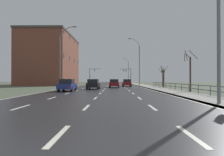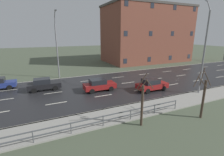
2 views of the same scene
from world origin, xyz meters
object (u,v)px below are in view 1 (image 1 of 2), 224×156
traffic_signal_right (128,73)px  car_near_right (67,85)px  street_lamp_midground (139,63)px  car_near_left (114,83)px  street_lamp_left_bank (61,58)px  car_far_right (127,83)px  traffic_signal_left (92,74)px  street_lamp_distant (128,71)px  brick_building (51,60)px  car_distant (93,84)px  street_lamp_foreground (215,16)px

traffic_signal_right → car_near_right: bearing=-102.6°
street_lamp_midground → car_near_left: (-5.90, -10.90, -4.80)m
street_lamp_left_bank → car_far_right: size_ratio=2.56×
street_lamp_left_bank → traffic_signal_left: 44.13m
street_lamp_distant → car_near_right: street_lamp_distant is taller
brick_building → car_distant: bearing=-60.8°
traffic_signal_right → brick_building: 30.29m
street_lamp_left_bank → car_near_right: 9.68m
traffic_signal_left → car_far_right: size_ratio=1.44×
traffic_signal_right → car_near_right: (-11.38, -51.05, -3.11)m
street_lamp_midground → brick_building: brick_building is taller
traffic_signal_left → car_near_left: traffic_signal_left is taller
street_lamp_left_bank → brick_building: (-9.18, 23.99, 2.00)m
street_lamp_distant → brick_building: brick_building is taller
traffic_signal_right → brick_building: (-23.47, -18.88, 3.19)m
street_lamp_left_bank → traffic_signal_right: (14.28, 42.87, -1.19)m
street_lamp_midground → street_lamp_distant: bearing=89.9°
street_lamp_foreground → car_near_left: bearing=102.7°
street_lamp_foreground → brick_building: brick_building is taller
street_lamp_midground → street_lamp_distant: street_lamp_midground is taller
street_lamp_distant → car_near_left: 48.44m
car_far_right → car_near_right: size_ratio=1.00×
street_lamp_midground → traffic_signal_right: size_ratio=2.00×
street_lamp_midground → street_lamp_left_bank: street_lamp_midground is taller
traffic_signal_right → car_near_left: size_ratio=1.39×
street_lamp_midground → car_far_right: 7.38m
traffic_signal_right → car_distant: 46.42m
street_lamp_foreground → brick_building: 52.07m
street_lamp_foreground → traffic_signal_left: 67.90m
traffic_signal_right → car_near_right: size_ratio=1.40×
street_lamp_distant → traffic_signal_left: street_lamp_distant is taller
car_near_left → car_far_right: same height
street_lamp_left_bank → traffic_signal_right: bearing=71.6°
street_lamp_distant → car_near_left: street_lamp_distant is taller
car_distant → car_far_right: 14.13m
traffic_signal_right → car_far_right: (-2.61, -32.71, -3.11)m
street_lamp_foreground → street_lamp_midground: street_lamp_midground is taller
car_near_left → car_near_right: 13.48m
street_lamp_distant → car_near_right: 61.28m
traffic_signal_left → brick_building: brick_building is taller
street_lamp_midground → car_distant: street_lamp_midground is taller
street_lamp_left_bank → car_near_left: 10.64m
street_lamp_left_bank → car_near_right: bearing=-70.5°
car_near_left → car_distant: bearing=-115.1°
street_lamp_foreground → car_near_left: 27.09m
street_lamp_distant → street_lamp_left_bank: (-14.86, -51.77, -0.02)m
street_lamp_midground → street_lamp_distant: 36.98m
traffic_signal_right → brick_building: size_ratio=0.26×
car_distant → brick_building: brick_building is taller
street_lamp_foreground → street_lamp_distant: 73.96m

